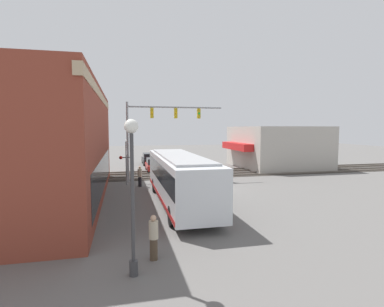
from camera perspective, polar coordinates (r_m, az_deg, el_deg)
The scene contains 13 objects.
ground_plane at distance 23.60m, azimuth 2.41°, elevation -6.71°, with size 120.00×120.00×0.00m, color #605E5B.
brick_building at distance 21.58m, azimuth -28.30°, elevation 1.48°, with size 19.37×8.80×7.35m.
shop_building at distance 37.88m, azimuth 15.72°, elevation 1.24°, with size 10.16×10.38×4.92m.
city_bus at distance 18.66m, azimuth -2.45°, elevation -4.46°, with size 11.95×2.59×3.08m.
traffic_signal_gantry at distance 26.94m, azimuth -6.52°, elevation 5.95°, with size 0.42×8.66×7.01m.
crossing_signal at distance 25.38m, azimuth -12.39°, elevation -0.76°, with size 1.41×1.18×3.81m.
streetlamp at distance 9.58m, azimuth -11.31°, elevation -5.69°, with size 0.44×0.44×5.01m.
rail_track_near at distance 29.32m, azimuth -0.72°, elevation -4.37°, with size 2.60×60.00×0.15m.
rail_track_far at distance 32.42m, azimuth -1.94°, elevation -3.49°, with size 2.60×60.00×0.15m.
parked_car_red at distance 33.31m, azimuth -7.14°, elevation -2.19°, with size 4.28×1.82×1.44m.
parked_car_black at distance 39.54m, azimuth -8.09°, elevation -1.06°, with size 4.63×1.82×1.48m.
pedestrian_by_lamp at distance 11.19m, azimuth -7.33°, elevation -15.53°, with size 0.34×0.34×1.64m.
pedestrian_at_crossing at distance 24.64m, azimuth -9.90°, elevation -4.28°, with size 0.34×0.34×1.66m.
Camera 1 is at (-22.28, 6.18, 4.72)m, focal length 28.00 mm.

